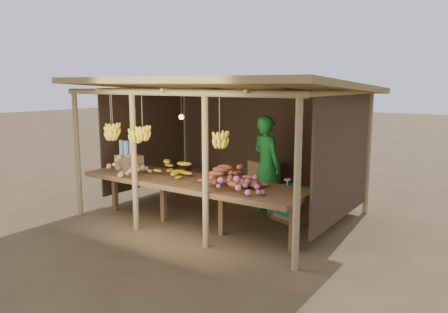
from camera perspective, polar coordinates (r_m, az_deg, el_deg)
The scene contains 13 objects.
ground at distance 7.98m, azimuth 0.00°, elevation -7.45°, with size 60.00×60.00×0.00m, color brown.
stall_structure at distance 7.61m, azimuth -0.39°, elevation 6.36°, with size 4.70×3.50×2.43m.
counter at distance 7.05m, azimuth -4.34°, elevation -3.56°, with size 3.90×1.05×0.80m.
potato_heap at distance 7.60m, azimuth -12.60°, elevation -0.95°, with size 0.89×0.53×0.36m, color tan, non-canonical shape.
sweet_potato_heap at distance 6.55m, azimuth 0.28°, elevation -2.38°, with size 1.06×0.64×0.36m, color #AB4A2C, non-canonical shape.
onion_heap at distance 6.29m, azimuth 1.83°, elevation -2.89°, with size 0.90×0.54×0.36m, color #C7607D, non-canonical shape.
banana_pile at distance 7.38m, azimuth -6.69°, elevation -1.13°, with size 0.65×0.39×0.35m, color yellow, non-canonical shape.
tomato_basin at distance 8.47m, azimuth -12.41°, elevation -0.61°, with size 0.34×0.34×0.18m.
bottle_box at distance 7.92m, azimuth -12.31°, elevation -0.31°, with size 0.50×0.43×0.55m.
vendor at distance 7.86m, azimuth 5.56°, elevation -1.13°, with size 0.64×0.42×1.77m, color #1B7927.
tarp_crate at distance 7.61m, azimuth 8.80°, elevation -6.03°, with size 0.77×0.72×0.75m.
carton_stack at distance 8.70m, azimuth 4.11°, elevation -3.58°, with size 1.19×0.58×0.82m.
burlap_sacks at distance 9.71m, azimuth -4.55°, elevation -2.74°, with size 0.89×0.47×0.63m.
Camera 1 is at (4.28, -6.32, 2.33)m, focal length 35.00 mm.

